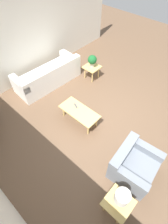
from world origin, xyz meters
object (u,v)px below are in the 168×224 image
at_px(sofa, 49,76).
at_px(table_lamp, 122,198).
at_px(armchair, 133,165).
at_px(side_table_plant, 92,68).
at_px(side_table_lamp, 118,204).
at_px(potted_plant, 92,60).
at_px(coffee_table, 79,112).

height_order(sofa, table_lamp, table_lamp).
bearing_deg(armchair, table_lamp, -172.17).
bearing_deg(side_table_plant, side_table_lamp, 137.16).
bearing_deg(potted_plant, armchair, 145.59).
height_order(coffee_table, potted_plant, potted_plant).
distance_m(armchair, side_table_plant, 3.42).
bearing_deg(coffee_table, potted_plant, -59.46).
relative_size(potted_plant, table_lamp, 0.82).
distance_m(armchair, potted_plant, 3.44).
xyz_separation_m(sofa, side_table_plant, (-0.86, -1.17, 0.10)).
bearing_deg(sofa, armchair, 81.82).
bearing_deg(side_table_lamp, table_lamp, 0.00).
bearing_deg(sofa, potted_plant, 147.35).
distance_m(coffee_table, side_table_plant, 1.92).
xyz_separation_m(potted_plant, table_lamp, (-3.01, 2.80, 0.09)).
relative_size(armchair, table_lamp, 2.02).
xyz_separation_m(coffee_table, side_table_lamp, (-2.04, 1.14, 0.04)).
relative_size(coffee_table, side_table_lamp, 2.24).
relative_size(sofa, coffee_table, 2.02).
bearing_deg(coffee_table, table_lamp, 150.79).
height_order(coffee_table, side_table_lamp, side_table_lamp).
xyz_separation_m(armchair, potted_plant, (2.82, -1.93, 0.41)).
bearing_deg(side_table_plant, armchair, 145.59).
distance_m(sofa, side_table_lamp, 4.20).
bearing_deg(table_lamp, sofa, -22.73).
bearing_deg(side_table_lamp, armchair, -77.29).
distance_m(armchair, side_table_lamp, 0.89).
distance_m(side_table_plant, potted_plant, 0.32).
height_order(sofa, coffee_table, sofa).
xyz_separation_m(sofa, coffee_table, (-1.83, 0.48, 0.06)).
bearing_deg(table_lamp, side_table_plant, -42.84).
xyz_separation_m(sofa, potted_plant, (-0.86, -1.17, 0.41)).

